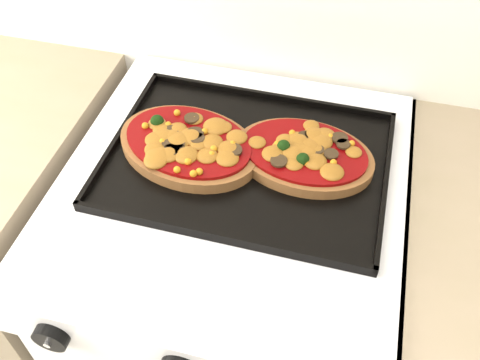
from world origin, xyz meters
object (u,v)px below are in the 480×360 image
(pizza_left, at_px, (188,144))
(baking_tray, at_px, (247,159))
(stove, at_px, (236,306))
(pizza_right, at_px, (304,154))

(pizza_left, bearing_deg, baking_tray, 3.40)
(baking_tray, bearing_deg, pizza_left, -176.01)
(baking_tray, bearing_deg, stove, -115.15)
(stove, distance_m, pizza_right, 0.50)
(baking_tray, distance_m, pizza_left, 0.11)
(baking_tray, distance_m, pizza_right, 0.10)
(baking_tray, height_order, pizza_left, pizza_left)
(baking_tray, relative_size, pizza_left, 1.87)
(stove, xyz_separation_m, baking_tray, (0.02, 0.03, 0.47))
(baking_tray, xyz_separation_m, pizza_right, (0.10, 0.02, 0.02))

